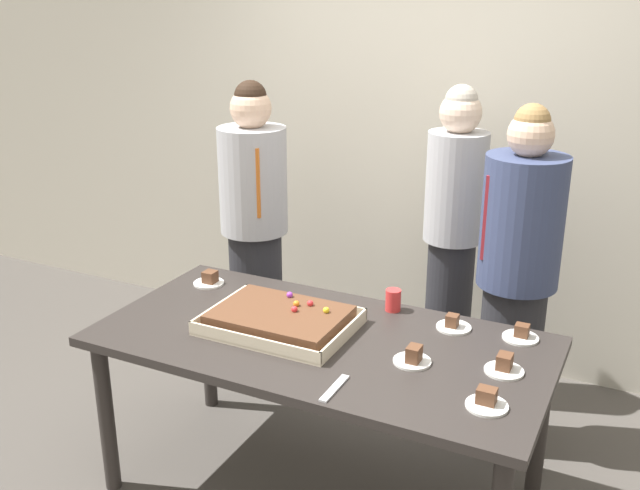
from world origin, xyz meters
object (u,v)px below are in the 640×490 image
Objects in this scene: sheet_cake at (280,320)px; plated_slice_center_front at (413,358)px; person_serving_front at (452,238)px; person_green_shirt_behind at (255,232)px; plated_slice_near_left at (504,366)px; plated_slice_center_back at (209,280)px; plated_slice_far_left at (487,401)px; cake_server_utensil at (335,388)px; drink_cup_nearest at (393,300)px; plated_slice_near_right at (521,335)px; person_striped_tie_right at (517,280)px; plated_slice_far_right at (453,325)px; party_table at (321,355)px.

sheet_cake reaches higher than plated_slice_center_front.
person_serving_front and person_green_shirt_behind have the same top height.
plated_slice_near_left is at bearing 46.93° from person_serving_front.
plated_slice_near_left is at bearing -8.27° from plated_slice_center_back.
plated_slice_far_left is at bearing -12.82° from sheet_cake.
plated_slice_far_left is 0.75× the size of cake_server_utensil.
plated_slice_near_left is 0.67m from drink_cup_nearest.
drink_cup_nearest is at bearing 7.03° from plated_slice_center_back.
plated_slice_near_left reaches higher than plated_slice_far_left.
sheet_cake is 6.18× the size of drink_cup_nearest.
plated_slice_near_right is 0.09× the size of person_striped_tie_right.
plated_slice_center_back is at bearing 165.10° from plated_slice_center_front.
plated_slice_far_right is at bearing -11.19° from drink_cup_nearest.
plated_slice_near_right is at bearing 20.83° from sheet_cake.
plated_slice_center_front is at bearing 30.11° from person_serving_front.
plated_slice_center_front reaches higher than plated_slice_near_left.
person_serving_front is at bearing 116.32° from plated_slice_near_left.
plated_slice_near_right is 0.44m from person_striped_tie_right.
drink_cup_nearest reaches higher than plated_slice_near_left.
plated_slice_near_left is 0.66m from cake_server_utensil.
plated_slice_near_left is 1.19m from person_serving_front.
cake_server_utensil is (-0.19, -0.31, -0.02)m from plated_slice_center_front.
party_table is 0.43m from cake_server_utensil.
party_table is 1.12× the size of person_striped_tie_right.
plated_slice_far_left is 1.00× the size of plated_slice_center_back.
plated_slice_center_back reaches higher than plated_slice_far_left.
person_green_shirt_behind is (-1.03, 1.14, 0.10)m from cake_server_utensil.
plated_slice_center_back is (-1.50, 0.49, 0.00)m from plated_slice_far_left.
plated_slice_near_right is at bearing 50.04° from plated_slice_center_front.
drink_cup_nearest reaches higher than cake_server_utensil.
drink_cup_nearest reaches higher than party_table.
plated_slice_near_right is (0.00, 0.30, -0.00)m from plated_slice_near_left.
person_striped_tie_right is at bearing 50.64° from party_table.
plated_slice_far_left is at bearing 42.16° from person_serving_front.
plated_slice_center_back is 0.53m from person_green_shirt_behind.
cake_server_utensil is at bearing -121.23° from plated_slice_center_front.
drink_cup_nearest is (0.92, 0.11, 0.03)m from plated_slice_center_back.
sheet_cake reaches higher than plated_slice_near_left.
person_serving_front reaches higher than plated_slice_near_left.
plated_slice_far_left is at bearing -28.16° from plated_slice_center_front.
person_striped_tie_right is at bearing 40.03° from drink_cup_nearest.
cake_server_utensil is at bearing -165.64° from plated_slice_far_left.
person_serving_front is at bearing 70.21° from person_green_shirt_behind.
person_serving_front is at bearing 40.96° from plated_slice_center_back.
sheet_cake reaches higher than party_table.
plated_slice_far_right is 0.09× the size of person_green_shirt_behind.
plated_slice_center_front is 1.18m from person_serving_front.
plated_slice_far_left is at bearing -16.02° from party_table.
plated_slice_center_front is (-0.05, -0.37, 0.01)m from plated_slice_far_right.
plated_slice_near_right is at bearing 55.35° from person_serving_front.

